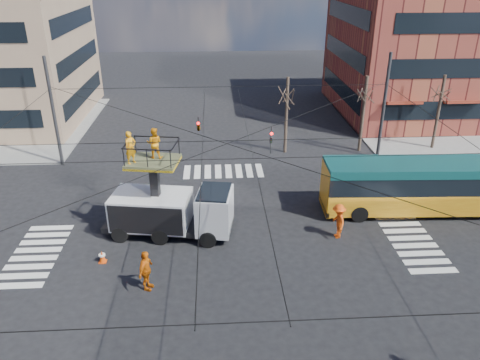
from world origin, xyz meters
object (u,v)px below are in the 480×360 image
object	(u,v)px
utility_truck	(171,201)
flagger	(338,221)
city_bus	(431,185)
traffic_cone	(102,256)
worker_ground	(146,271)

from	to	relation	value
utility_truck	flagger	world-z (taller)	utility_truck
utility_truck	city_bus	xyz separation A→B (m)	(15.21, 1.66, -0.29)
traffic_cone	worker_ground	world-z (taller)	worker_ground
utility_truck	worker_ground	distance (m)	5.05
city_bus	traffic_cone	world-z (taller)	city_bus
flagger	worker_ground	bearing A→B (deg)	-72.31
city_bus	worker_ground	bearing A→B (deg)	-155.47
city_bus	utility_truck	bearing A→B (deg)	-171.41
utility_truck	worker_ground	size ratio (longest dim) A/B	3.61
utility_truck	worker_ground	world-z (taller)	utility_truck
city_bus	traffic_cone	size ratio (longest dim) A/B	19.96
city_bus	traffic_cone	bearing A→B (deg)	-164.75
utility_truck	flagger	xyz separation A→B (m)	(9.05, -0.93, -1.02)
city_bus	worker_ground	xyz separation A→B (m)	(-16.04, -6.53, -0.72)
traffic_cone	worker_ground	xyz separation A→B (m)	(2.53, -2.29, 0.69)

